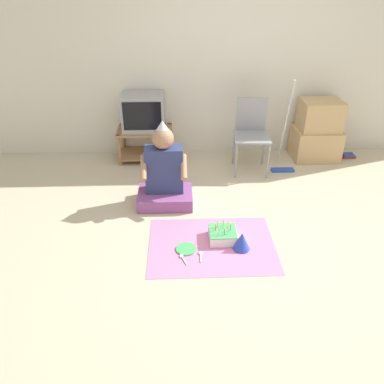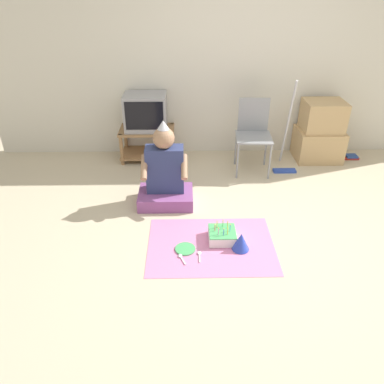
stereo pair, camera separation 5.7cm
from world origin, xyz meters
The scene contains 15 objects.
ground_plane centered at (0.00, 0.00, 0.00)m, with size 16.00×16.00×0.00m, color beige.
wall_back centered at (0.00, 2.12, 1.27)m, with size 6.40×0.06×2.55m.
tv_stand centered at (-1.19, 1.87, 0.25)m, with size 0.70×0.44×0.41m.
tv centered at (-1.19, 1.87, 0.64)m, with size 0.52×0.41×0.45m.
folding_chair centered at (0.13, 1.54, 0.51)m, with size 0.44×0.45×0.87m.
cardboard_box_stack centered at (1.05, 1.82, 0.36)m, with size 0.58×0.47×0.77m.
dust_mop centered at (0.54, 1.50, 0.32)m, with size 0.28×0.32×1.13m.
book_pile centered at (1.52, 1.80, 0.02)m, with size 0.20×0.12×0.05m.
person_seated centered at (-0.91, 0.75, 0.31)m, with size 0.57×0.42×0.91m.
party_cloth centered at (-0.47, -0.01, 0.00)m, with size 1.15×0.84×0.01m.
birthday_cake centered at (-0.36, 0.07, 0.06)m, with size 0.25×0.25×0.18m.
party_hat_blue centered at (-0.21, -0.07, 0.09)m, with size 0.16×0.16×0.17m.
paper_plate centered at (-0.70, -0.07, 0.01)m, with size 0.18×0.18×0.01m.
plastic_spoon_near centered at (-0.58, -0.15, 0.01)m, with size 0.04×0.15×0.01m.
plastic_spoon_far centered at (-0.74, -0.18, 0.01)m, with size 0.07×0.14×0.01m.
Camera 2 is at (-0.69, -2.70, 2.15)m, focal length 35.00 mm.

